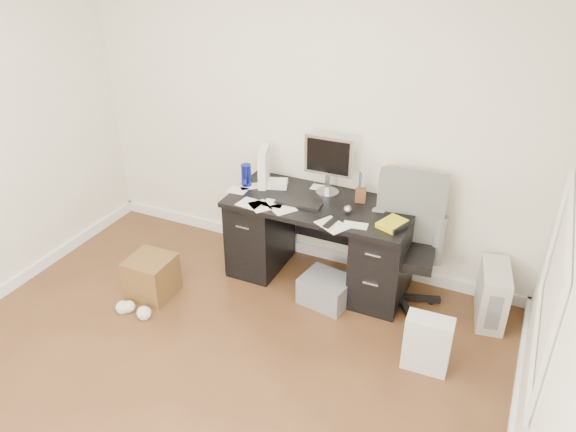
% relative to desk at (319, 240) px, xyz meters
% --- Properties ---
extents(ground, '(4.00, 4.00, 0.00)m').
position_rel_desk_xyz_m(ground, '(-0.30, -1.65, -0.40)').
color(ground, '#4B2C18').
rests_on(ground, ground).
extents(room_shell, '(4.02, 4.02, 2.71)m').
position_rel_desk_xyz_m(room_shell, '(-0.27, -1.62, 1.26)').
color(room_shell, beige).
rests_on(room_shell, ground).
extents(desk, '(1.50, 0.70, 0.75)m').
position_rel_desk_xyz_m(desk, '(0.00, 0.00, 0.00)').
color(desk, black).
rests_on(desk, ground).
extents(loose_papers, '(1.10, 0.60, 0.00)m').
position_rel_desk_xyz_m(loose_papers, '(-0.20, -0.05, 0.35)').
color(loose_papers, silver).
rests_on(loose_papers, desk).
extents(lcd_monitor, '(0.41, 0.24, 0.51)m').
position_rel_desk_xyz_m(lcd_monitor, '(-0.01, 0.18, 0.61)').
color(lcd_monitor, '#AAAAAE').
rests_on(lcd_monitor, desk).
extents(keyboard, '(0.38, 0.15, 0.02)m').
position_rel_desk_xyz_m(keyboard, '(-0.15, -0.10, 0.36)').
color(keyboard, black).
rests_on(keyboard, desk).
extents(computer_mouse, '(0.08, 0.08, 0.07)m').
position_rel_desk_xyz_m(computer_mouse, '(0.26, -0.08, 0.38)').
color(computer_mouse, '#AAAAAE').
rests_on(computer_mouse, desk).
extents(travel_mug, '(0.09, 0.09, 0.19)m').
position_rel_desk_xyz_m(travel_mug, '(-0.69, 0.03, 0.45)').
color(travel_mug, navy).
rests_on(travel_mug, desk).
extents(white_binder, '(0.21, 0.31, 0.32)m').
position_rel_desk_xyz_m(white_binder, '(-0.57, 0.12, 0.51)').
color(white_binder, white).
rests_on(white_binder, desk).
extents(magazine_file, '(0.14, 0.25, 0.28)m').
position_rel_desk_xyz_m(magazine_file, '(0.48, 0.24, 0.49)').
color(magazine_file, '#996B4A').
rests_on(magazine_file, desk).
extents(pen_cup, '(0.13, 0.13, 0.25)m').
position_rel_desk_xyz_m(pen_cup, '(0.28, 0.16, 0.47)').
color(pen_cup, '#5A2B19').
rests_on(pen_cup, desk).
extents(yellow_book, '(0.24, 0.26, 0.04)m').
position_rel_desk_xyz_m(yellow_book, '(0.63, -0.13, 0.37)').
color(yellow_book, gold).
rests_on(yellow_book, desk).
extents(paper_remote, '(0.30, 0.28, 0.02)m').
position_rel_desk_xyz_m(paper_remote, '(0.22, -0.30, 0.36)').
color(paper_remote, silver).
rests_on(paper_remote, desk).
extents(office_chair, '(0.67, 0.67, 1.07)m').
position_rel_desk_xyz_m(office_chair, '(0.72, -0.00, 0.13)').
color(office_chair, '#545754').
rests_on(office_chair, ground).
extents(pc_tower, '(0.28, 0.48, 0.45)m').
position_rel_desk_xyz_m(pc_tower, '(1.41, 0.07, -0.17)').
color(pc_tower, '#B2ABA1').
rests_on(pc_tower, ground).
extents(shopping_bag, '(0.32, 0.24, 0.43)m').
position_rel_desk_xyz_m(shopping_bag, '(1.08, -0.67, -0.19)').
color(shopping_bag, silver).
rests_on(shopping_bag, ground).
extents(wicker_basket, '(0.35, 0.35, 0.35)m').
position_rel_desk_xyz_m(wicker_basket, '(-1.17, -0.77, -0.23)').
color(wicker_basket, '#503218').
rests_on(wicker_basket, ground).
extents(desk_printer, '(0.43, 0.38, 0.23)m').
position_rel_desk_xyz_m(desk_printer, '(0.18, -0.26, -0.29)').
color(desk_printer, slate).
rests_on(desk_printer, ground).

